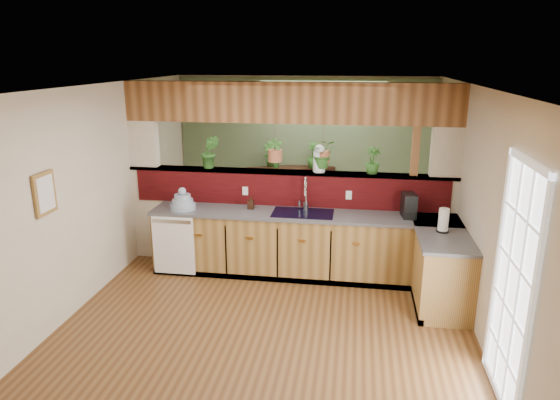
% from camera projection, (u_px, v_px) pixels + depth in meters
% --- Properties ---
extents(ground, '(4.60, 7.00, 0.01)m').
position_uv_depth(ground, '(273.00, 307.00, 6.06)').
color(ground, brown).
rests_on(ground, ground).
extents(ceiling, '(4.60, 7.00, 0.01)m').
position_uv_depth(ceiling, '(272.00, 88.00, 5.33)').
color(ceiling, brown).
rests_on(ceiling, ground).
extents(wall_back, '(4.60, 0.02, 2.60)m').
position_uv_depth(wall_back, '(305.00, 150.00, 9.02)').
color(wall_back, beige).
rests_on(wall_back, ground).
extents(wall_left, '(0.02, 7.00, 2.60)m').
position_uv_depth(wall_left, '(85.00, 196.00, 6.03)').
color(wall_left, beige).
rests_on(wall_left, ground).
extents(wall_right, '(0.02, 7.00, 2.60)m').
position_uv_depth(wall_right, '(483.00, 214.00, 5.36)').
color(wall_right, beige).
rests_on(wall_right, ground).
extents(pass_through_partition, '(4.60, 0.21, 2.60)m').
position_uv_depth(pass_through_partition, '(290.00, 185.00, 7.00)').
color(pass_through_partition, beige).
rests_on(pass_through_partition, ground).
extents(pass_through_ledge, '(4.60, 0.21, 0.04)m').
position_uv_depth(pass_through_ledge, '(288.00, 172.00, 6.96)').
color(pass_through_ledge, brown).
rests_on(pass_through_ledge, ground).
extents(header_beam, '(4.60, 0.15, 0.55)m').
position_uv_depth(header_beam, '(289.00, 103.00, 6.69)').
color(header_beam, brown).
rests_on(header_beam, ground).
extents(sage_backwall, '(4.55, 0.02, 2.55)m').
position_uv_depth(sage_backwall, '(304.00, 150.00, 9.00)').
color(sage_backwall, '#5A714D').
rests_on(sage_backwall, ground).
extents(countertop, '(4.14, 1.52, 0.90)m').
position_uv_depth(countertop, '(345.00, 250.00, 6.63)').
color(countertop, brown).
rests_on(countertop, ground).
extents(dishwasher, '(0.58, 0.03, 0.82)m').
position_uv_depth(dishwasher, '(173.00, 245.00, 6.78)').
color(dishwasher, white).
rests_on(dishwasher, ground).
extents(navy_sink, '(0.82, 0.50, 0.18)m').
position_uv_depth(navy_sink, '(303.00, 219.00, 6.72)').
color(navy_sink, black).
rests_on(navy_sink, countertop).
extents(french_door, '(0.06, 1.02, 2.16)m').
position_uv_depth(french_door, '(512.00, 288.00, 4.20)').
color(french_door, white).
rests_on(french_door, ground).
extents(framed_print, '(0.04, 0.35, 0.45)m').
position_uv_depth(framed_print, '(45.00, 193.00, 5.20)').
color(framed_print, brown).
rests_on(framed_print, wall_left).
extents(faucet, '(0.21, 0.21, 0.47)m').
position_uv_depth(faucet, '(305.00, 192.00, 6.77)').
color(faucet, '#B7B7B2').
rests_on(faucet, countertop).
extents(dish_stack, '(0.35, 0.35, 0.31)m').
position_uv_depth(dish_stack, '(183.00, 202.00, 6.84)').
color(dish_stack, '#8696AE').
rests_on(dish_stack, countertop).
extents(soap_dispenser, '(0.09, 0.09, 0.18)m').
position_uv_depth(soap_dispenser, '(251.00, 202.00, 6.86)').
color(soap_dispenser, '#361E13').
rests_on(soap_dispenser, countertop).
extents(coffee_maker, '(0.17, 0.28, 0.31)m').
position_uv_depth(coffee_maker, '(409.00, 207.00, 6.49)').
color(coffee_maker, black).
rests_on(coffee_maker, countertop).
extents(paper_towel, '(0.15, 0.15, 0.31)m').
position_uv_depth(paper_towel, '(443.00, 221.00, 5.94)').
color(paper_towel, black).
rests_on(paper_towel, countertop).
extents(glass_jar, '(0.17, 0.17, 0.38)m').
position_uv_depth(glass_jar, '(319.00, 158.00, 6.84)').
color(glass_jar, silver).
rests_on(glass_jar, pass_through_ledge).
extents(ledge_plant_left, '(0.30, 0.26, 0.47)m').
position_uv_depth(ledge_plant_left, '(210.00, 152.00, 7.05)').
color(ledge_plant_left, '#28591E').
rests_on(ledge_plant_left, pass_through_ledge).
extents(ledge_plant_right, '(0.27, 0.27, 0.36)m').
position_uv_depth(ledge_plant_right, '(373.00, 161.00, 6.73)').
color(ledge_plant_right, '#28591E').
rests_on(ledge_plant_right, pass_through_ledge).
extents(hanging_plant_a, '(0.26, 0.22, 0.54)m').
position_uv_depth(hanging_plant_a, '(275.00, 143.00, 6.87)').
color(hanging_plant_a, brown).
rests_on(hanging_plant_a, header_beam).
extents(hanging_plant_b, '(0.39, 0.34, 0.52)m').
position_uv_depth(hanging_plant_b, '(323.00, 141.00, 6.76)').
color(hanging_plant_b, brown).
rests_on(hanging_plant_b, header_beam).
extents(shelving_console, '(1.60, 1.04, 1.04)m').
position_uv_depth(shelving_console, '(290.00, 195.00, 9.04)').
color(shelving_console, black).
rests_on(shelving_console, ground).
extents(shelf_plant_a, '(0.26, 0.21, 0.44)m').
position_uv_depth(shelf_plant_a, '(269.00, 154.00, 8.89)').
color(shelf_plant_a, '#28591E').
rests_on(shelf_plant_a, shelving_console).
extents(shelf_plant_b, '(0.32, 0.32, 0.45)m').
position_uv_depth(shelf_plant_b, '(314.00, 155.00, 8.77)').
color(shelf_plant_b, '#28591E').
rests_on(shelf_plant_b, shelving_console).
extents(floor_plant, '(0.75, 0.69, 0.70)m').
position_uv_depth(floor_plant, '(369.00, 223.00, 8.02)').
color(floor_plant, '#28591E').
rests_on(floor_plant, ground).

